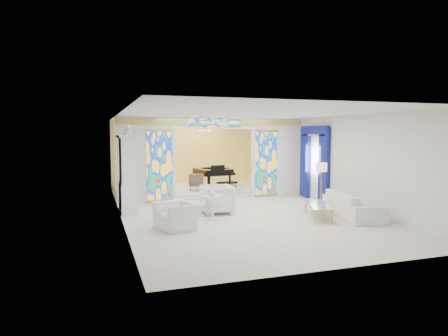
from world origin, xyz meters
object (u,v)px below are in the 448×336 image
object	(u,v)px
sofa	(353,205)
grand_piano	(215,172)
coffee_table	(318,205)
tv_console	(196,180)
armchair_left	(177,216)
china_cabinet	(128,174)
armchair_right	(217,199)

from	to	relation	value
sofa	grand_piano	world-z (taller)	grand_piano
coffee_table	tv_console	xyz separation A→B (m)	(-2.33, 5.15, 0.24)
sofa	coffee_table	distance (m)	1.05
armchair_left	sofa	bearing A→B (deg)	72.06
china_cabinet	coffee_table	xyz separation A→B (m)	(5.13, -2.64, -0.81)
sofa	tv_console	distance (m)	6.32
armchair_right	tv_console	size ratio (longest dim) A/B	1.46
china_cabinet	armchair_left	xyz separation A→B (m)	(0.99, -2.70, -0.83)
coffee_table	tv_console	world-z (taller)	tv_console
armchair_left	armchair_right	xyz separation A→B (m)	(1.55, 1.60, 0.09)
tv_console	coffee_table	bearing A→B (deg)	-53.65
grand_piano	armchair_left	bearing A→B (deg)	-123.37
china_cabinet	grand_piano	world-z (taller)	china_cabinet
coffee_table	tv_console	distance (m)	5.66
sofa	tv_console	xyz separation A→B (m)	(-3.36, 5.34, 0.25)
china_cabinet	grand_piano	bearing A→B (deg)	41.12
sofa	grand_piano	distance (m)	6.62
china_cabinet	coffee_table	world-z (taller)	china_cabinet
coffee_table	grand_piano	distance (m)	6.13
armchair_left	coffee_table	xyz separation A→B (m)	(4.14, 0.06, 0.02)
armchair_left	china_cabinet	bearing A→B (deg)	-176.35
armchair_left	grand_piano	xyz separation A→B (m)	(2.82, 6.03, 0.49)
armchair_left	sofa	xyz separation A→B (m)	(5.18, -0.13, 0.02)
china_cabinet	grand_piano	xyz separation A→B (m)	(3.81, 3.33, -0.34)
armchair_right	grand_piano	size ratio (longest dim) A/B	0.37
armchair_left	armchair_right	distance (m)	2.22
armchair_right	sofa	distance (m)	4.02
grand_piano	tv_console	size ratio (longest dim) A/B	3.92
armchair_right	armchair_left	bearing A→B (deg)	-39.91
china_cabinet	coffee_table	size ratio (longest dim) A/B	1.47
china_cabinet	armchair_right	size ratio (longest dim) A/B	2.85
china_cabinet	sofa	size ratio (longest dim) A/B	1.11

